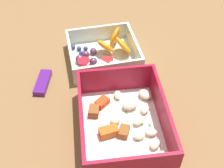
% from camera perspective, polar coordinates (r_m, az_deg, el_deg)
% --- Properties ---
extents(table_surface, '(0.80, 0.80, 0.02)m').
position_cam_1_polar(table_surface, '(0.65, -0.38, -0.90)').
color(table_surface, brown).
rests_on(table_surface, ground).
extents(pasta_container, '(0.21, 0.16, 0.07)m').
position_cam_1_polar(pasta_container, '(0.56, 2.23, -7.25)').
color(pasta_container, white).
rests_on(pasta_container, table_surface).
extents(fruit_bowl, '(0.16, 0.17, 0.05)m').
position_cam_1_polar(fruit_bowl, '(0.70, -1.60, 5.71)').
color(fruit_bowl, silver).
rests_on(fruit_bowl, table_surface).
extents(candy_bar, '(0.07, 0.04, 0.01)m').
position_cam_1_polar(candy_bar, '(0.66, -12.93, 0.27)').
color(candy_bar, '#51197A').
rests_on(candy_bar, table_surface).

